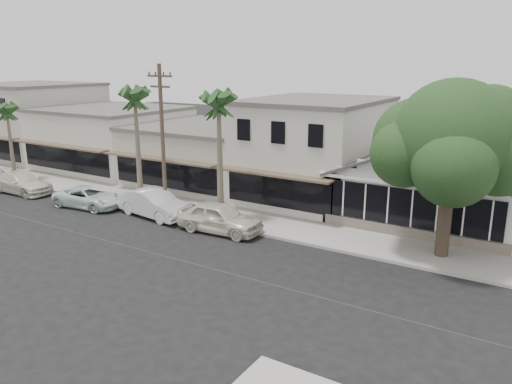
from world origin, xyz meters
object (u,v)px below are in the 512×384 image
Objects in this scene: car_0 at (220,218)px; car_1 at (154,204)px; car_3 at (22,183)px; shade_tree at (452,142)px; car_2 at (89,197)px; utility_pole at (163,137)px.

car_0 reaches higher than car_1.
car_0 is 0.96× the size of car_3.
shade_tree is at bearing -79.36° from car_0.
car_2 is 21.94m from shade_tree.
car_0 is 12.41m from shade_tree.
car_2 is at bearing 89.41° from car_0.
shade_tree is at bearing 6.74° from utility_pole.
car_3 is at bearing 101.02° from car_1.
car_2 is at bearing -171.11° from shade_tree.
utility_pole is 1.06× the size of shade_tree.
utility_pole reaches higher than car_0.
car_2 is (-5.00, -0.69, -0.17)m from car_1.
shade_tree reaches higher than car_2.
utility_pole is 1.79× the size of car_1.
utility_pole is 4.04m from car_1.
car_2 is 0.93× the size of car_3.
car_1 is at bearing -109.37° from utility_pole.
car_1 is at bearing -88.34° from car_3.
utility_pole is at bearing -81.14° from car_2.
shade_tree is (15.87, 1.87, 0.78)m from utility_pole.
car_0 is at bearing -165.88° from shade_tree.
utility_pole is 6.24m from car_0.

